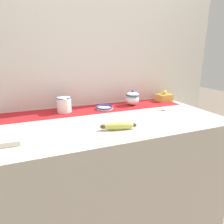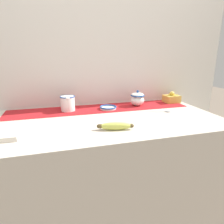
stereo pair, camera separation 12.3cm
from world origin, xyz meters
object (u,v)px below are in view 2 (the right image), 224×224
(banana, at_px, (115,126))
(sugar_bowl, at_px, (137,99))
(gift_box, at_px, (172,98))
(spoon, at_px, (166,111))
(small_dish, at_px, (108,108))
(cream_pitcher, at_px, (68,103))
(napkin_stack, at_px, (4,135))

(banana, bearing_deg, sugar_bowl, 54.82)
(banana, relative_size, gift_box, 1.65)
(spoon, height_order, gift_box, gift_box)
(small_dish, distance_m, banana, 0.41)
(small_dish, bearing_deg, sugar_bowl, 8.02)
(sugar_bowl, relative_size, spoon, 0.69)
(cream_pitcher, bearing_deg, small_dish, -7.12)
(cream_pitcher, height_order, sugar_bowl, sugar_bowl)
(cream_pitcher, xyz_separation_m, small_dish, (0.29, -0.04, -0.05))
(banana, relative_size, napkin_stack, 1.34)
(small_dish, height_order, spoon, small_dish)
(small_dish, distance_m, gift_box, 0.57)
(banana, bearing_deg, cream_pitcher, 116.41)
(sugar_bowl, distance_m, gift_box, 0.32)
(cream_pitcher, bearing_deg, gift_box, 1.58)
(small_dish, bearing_deg, napkin_stack, -150.40)
(cream_pitcher, distance_m, sugar_bowl, 0.53)
(cream_pitcher, height_order, banana, cream_pitcher)
(spoon, bearing_deg, cream_pitcher, 176.73)
(banana, bearing_deg, small_dish, 80.69)
(cream_pitcher, relative_size, spoon, 0.69)
(spoon, bearing_deg, sugar_bowl, 135.79)
(banana, height_order, napkin_stack, banana)
(sugar_bowl, relative_size, banana, 0.60)
(napkin_stack, bearing_deg, banana, -5.41)
(banana, relative_size, spoon, 1.14)
(gift_box, bearing_deg, spoon, -128.54)
(cream_pitcher, distance_m, banana, 0.50)
(spoon, xyz_separation_m, napkin_stack, (-1.00, -0.18, 0.01))
(napkin_stack, bearing_deg, gift_box, 19.22)
(sugar_bowl, bearing_deg, banana, -125.18)
(banana, distance_m, gift_box, 0.79)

